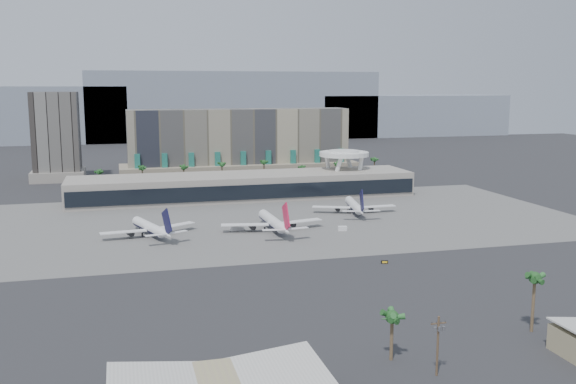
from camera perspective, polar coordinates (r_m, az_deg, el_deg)
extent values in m
plane|color=#232326|center=(217.19, 1.62, -5.37)|extent=(900.00, 900.00, 0.00)
cube|color=#5B5B59|center=(268.97, -1.70, -2.47)|extent=(260.00, 130.00, 0.06)
cube|color=gray|center=(682.24, -4.78, 7.66)|extent=(300.00, 60.00, 70.00)
cube|color=gray|center=(744.31, 10.68, 6.71)|extent=(220.00, 60.00, 45.00)
cube|color=#9E957A|center=(384.29, -4.35, 4.25)|extent=(130.00, 22.00, 42.00)
cube|color=tan|center=(384.10, -4.26, 1.84)|extent=(140.00, 30.00, 10.00)
cube|color=#1F6D5F|center=(367.42, -13.22, 1.91)|extent=(3.00, 2.00, 18.00)
cube|color=#1F6D5F|center=(368.12, -10.89, 2.00)|extent=(3.00, 2.00, 18.00)
cube|color=#1F6D5F|center=(369.43, -8.57, 2.09)|extent=(3.00, 2.00, 18.00)
cube|color=#1F6D5F|center=(371.34, -6.26, 2.18)|extent=(3.00, 2.00, 18.00)
cube|color=#1F6D5F|center=(373.85, -3.99, 2.26)|extent=(3.00, 2.00, 18.00)
cube|color=#1F6D5F|center=(376.93, -1.75, 2.33)|extent=(3.00, 2.00, 18.00)
cube|color=#1F6D5F|center=(380.58, 0.45, 2.41)|extent=(3.00, 2.00, 18.00)
cube|color=#1F6D5F|center=(384.78, 2.61, 2.47)|extent=(3.00, 2.00, 18.00)
cube|color=#1F6D5F|center=(389.52, 4.72, 2.54)|extent=(3.00, 2.00, 18.00)
cube|color=black|center=(403.97, -19.89, 4.68)|extent=(26.00, 26.00, 52.00)
cube|color=#AEA899|center=(406.29, -19.71, 1.45)|extent=(30.00, 30.00, 6.00)
cube|color=#AEA899|center=(320.85, -3.94, 0.53)|extent=(170.00, 32.00, 12.00)
cube|color=black|center=(305.23, -3.37, -0.01)|extent=(168.00, 0.60, 7.00)
cube|color=black|center=(319.81, -3.96, 1.81)|extent=(170.00, 12.00, 2.50)
cylinder|color=white|center=(348.45, 5.62, 2.04)|extent=(6.98, 6.99, 21.89)
cylinder|color=white|center=(344.24, 3.63, 1.98)|extent=(6.98, 6.99, 21.89)
cylinder|color=white|center=(332.29, 4.32, 1.71)|extent=(6.98, 6.99, 21.89)
cylinder|color=white|center=(336.66, 6.37, 1.77)|extent=(6.98, 6.99, 21.89)
cylinder|color=white|center=(339.29, 5.01, 3.39)|extent=(26.00, 26.00, 2.20)
cylinder|color=white|center=(339.16, 5.01, 3.60)|extent=(16.00, 16.00, 1.20)
cylinder|color=brown|center=(350.00, -16.38, 0.91)|extent=(0.70, 0.70, 12.00)
sphere|color=#205020|center=(349.24, -16.43, 1.84)|extent=(2.80, 2.80, 2.80)
cylinder|color=brown|center=(350.05, -12.78, 1.06)|extent=(0.70, 0.70, 12.00)
sphere|color=#205020|center=(349.29, -12.82, 1.99)|extent=(2.80, 2.80, 2.80)
cylinder|color=brown|center=(351.47, -9.20, 1.21)|extent=(0.70, 0.70, 12.00)
sphere|color=#205020|center=(350.72, -9.22, 2.13)|extent=(2.80, 2.80, 2.80)
cylinder|color=brown|center=(354.10, -5.82, 1.34)|extent=(0.70, 0.70, 12.00)
sphere|color=#205020|center=(353.35, -5.83, 2.26)|extent=(2.80, 2.80, 2.80)
cylinder|color=brown|center=(358.38, -2.18, 1.48)|extent=(0.70, 0.70, 12.00)
sphere|color=#205020|center=(357.64, -2.19, 2.39)|extent=(2.80, 2.80, 2.80)
cylinder|color=brown|center=(363.78, 1.20, 1.60)|extent=(0.70, 0.70, 12.00)
sphere|color=#205020|center=(363.05, 1.20, 2.49)|extent=(2.80, 2.80, 2.80)
cylinder|color=brown|center=(370.42, 4.48, 1.72)|extent=(0.70, 0.70, 12.00)
sphere|color=#205020|center=(369.70, 4.49, 2.59)|extent=(2.80, 2.80, 2.80)
cylinder|color=brown|center=(378.60, 7.76, 1.83)|extent=(0.70, 0.70, 12.00)
sphere|color=#205020|center=(377.90, 7.78, 2.68)|extent=(2.80, 2.80, 2.80)
cube|color=silver|center=(113.28, -1.34, -16.22)|extent=(18.65, 22.60, 2.30)
cylinder|color=#4C3826|center=(129.87, 13.16, -13.20)|extent=(0.44, 0.44, 12.00)
cube|color=#4C3826|center=(128.20, 13.24, -11.30)|extent=(3.20, 0.22, 0.22)
cylinder|color=slate|center=(127.86, 12.93, -11.82)|extent=(0.56, 0.56, 0.90)
cylinder|color=slate|center=(128.26, 13.30, -11.77)|extent=(0.56, 0.56, 0.90)
cylinder|color=slate|center=(128.67, 13.66, -11.71)|extent=(0.56, 0.56, 0.90)
cylinder|color=black|center=(127.48, 12.68, -11.28)|extent=(0.12, 0.12, 0.30)
cylinder|color=black|center=(128.75, 13.80, -11.11)|extent=(0.12, 0.12, 0.30)
cylinder|color=white|center=(245.94, -12.28, -3.03)|extent=(11.48, 24.96, 3.68)
cylinder|color=#100F33|center=(245.97, -12.28, -3.07)|extent=(11.25, 24.47, 3.61)
cone|color=white|center=(259.14, -13.44, -2.45)|extent=(4.81, 5.10, 3.68)
cone|color=white|center=(231.15, -10.82, -3.71)|extent=(6.13, 9.02, 3.68)
cube|color=white|center=(241.87, -14.43, -3.46)|extent=(16.87, 5.55, 0.32)
cube|color=white|center=(248.93, -10.03, -2.94)|extent=(16.13, 11.59, 0.32)
cylinder|color=black|center=(243.37, -13.85, -3.58)|extent=(3.09, 4.13, 2.02)
cylinder|color=black|center=(248.49, -10.65, -3.20)|extent=(3.09, 4.13, 2.02)
cube|color=#100F33|center=(228.87, -10.72, -2.61)|extent=(3.10, 8.07, 9.69)
cube|color=white|center=(228.71, -11.69, -3.76)|extent=(7.61, 3.34, 0.23)
cube|color=white|center=(231.79, -9.79, -3.53)|extent=(7.49, 5.10, 0.23)
cylinder|color=black|center=(255.45, -13.06, -3.19)|extent=(0.46, 0.46, 1.47)
cylinder|color=black|center=(244.65, -12.82, -3.74)|extent=(0.64, 0.64, 1.47)
cylinder|color=black|center=(246.70, -11.54, -3.58)|extent=(0.64, 0.64, 1.47)
cylinder|color=white|center=(249.17, -1.43, -2.59)|extent=(4.84, 27.51, 4.02)
cylinder|color=#100F33|center=(249.20, -1.43, -2.62)|extent=(4.74, 26.96, 3.94)
cone|color=white|center=(264.06, -2.32, -1.91)|extent=(4.15, 4.64, 4.02)
cone|color=white|center=(232.45, -0.28, -3.38)|extent=(4.29, 9.16, 4.02)
cube|color=white|center=(245.75, -3.86, -2.92)|extent=(18.51, 7.18, 0.35)
cube|color=white|center=(251.40, 1.07, -2.62)|extent=(18.52, 8.19, 0.35)
cylinder|color=black|center=(247.11, -3.20, -3.08)|extent=(2.33, 4.08, 2.21)
cylinder|color=black|center=(251.21, 0.37, -2.86)|extent=(2.33, 4.08, 2.21)
cube|color=#C4163C|center=(229.93, -0.18, -2.19)|extent=(0.78, 9.13, 10.57)
cube|color=white|center=(230.19, -1.30, -3.39)|extent=(8.23, 3.07, 0.25)
cube|color=white|center=(232.68, 0.86, -3.25)|extent=(8.29, 3.53, 0.25)
cylinder|color=black|center=(259.86, -2.04, -2.72)|extent=(0.50, 0.50, 1.61)
cylinder|color=black|center=(248.02, -2.08, -3.31)|extent=(0.70, 0.70, 1.61)
cylinder|color=black|center=(249.66, -0.65, -3.22)|extent=(0.70, 0.70, 1.61)
cylinder|color=white|center=(284.97, 5.88, -1.17)|extent=(8.22, 25.52, 3.70)
cylinder|color=#100F33|center=(285.00, 5.88, -1.19)|extent=(8.05, 25.01, 3.63)
cone|color=white|center=(299.00, 5.38, -0.66)|extent=(4.40, 4.77, 3.70)
cone|color=white|center=(269.16, 6.49, -1.74)|extent=(5.15, 8.87, 3.70)
cube|color=white|center=(282.55, 3.87, -1.34)|extent=(16.82, 9.78, 0.32)
cube|color=white|center=(286.17, 7.92, -1.28)|extent=(16.76, 4.16, 0.32)
cylinder|color=black|center=(283.58, 4.41, -1.50)|extent=(2.67, 4.01, 2.04)
cylinder|color=black|center=(286.21, 7.35, -1.45)|extent=(2.67, 4.01, 2.04)
cube|color=#100F33|center=(266.93, 6.57, -0.79)|extent=(1.98, 8.35, 9.75)
cube|color=white|center=(267.42, 5.66, -1.70)|extent=(7.67, 4.28, 0.23)
cube|color=white|center=(268.99, 7.41, -1.67)|extent=(7.49, 2.35, 0.23)
cylinder|color=black|center=(294.98, 5.53, -1.31)|extent=(0.46, 0.46, 1.48)
cylinder|color=black|center=(284.05, 5.31, -1.72)|extent=(0.65, 0.65, 1.48)
cylinder|color=black|center=(285.11, 6.49, -1.70)|extent=(0.65, 0.65, 1.48)
cube|color=silver|center=(249.64, -4.57, -3.15)|extent=(5.25, 2.95, 2.46)
cube|color=silver|center=(249.41, 4.86, -3.25)|extent=(3.72, 2.55, 1.76)
cube|color=black|center=(205.71, 8.57, -6.17)|extent=(2.25, 0.85, 1.02)
cube|color=gold|center=(205.55, 8.59, -6.18)|extent=(1.59, 0.45, 0.61)
cylinder|color=black|center=(205.45, 8.36, -6.25)|extent=(0.12, 0.12, 0.61)
cylinder|color=black|center=(206.08, 8.78, -6.21)|extent=(0.12, 0.12, 0.61)
cylinder|color=brown|center=(135.43, 9.20, -12.67)|extent=(0.70, 0.70, 9.51)
sphere|color=#205020|center=(133.82, 9.25, -10.90)|extent=(2.80, 2.80, 2.80)
cylinder|color=brown|center=(157.69, 20.96, -9.29)|extent=(0.70, 0.70, 13.00)
sphere|color=#205020|center=(155.88, 21.09, -7.13)|extent=(2.80, 2.80, 2.80)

